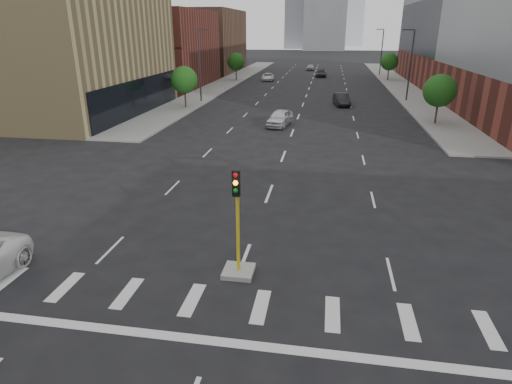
% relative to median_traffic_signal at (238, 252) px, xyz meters
% --- Properties ---
extents(sidewalk_left_far, '(5.00, 92.00, 0.15)m').
position_rel_median_traffic_signal_xyz_m(sidewalk_left_far, '(-15.00, 65.03, -0.90)').
color(sidewalk_left_far, gray).
rests_on(sidewalk_left_far, ground).
extents(sidewalk_right_far, '(5.00, 92.00, 0.15)m').
position_rel_median_traffic_signal_xyz_m(sidewalk_right_far, '(15.00, 65.03, -0.90)').
color(sidewalk_right_far, gray).
rests_on(sidewalk_right_far, ground).
extents(building_left_mid, '(20.00, 24.00, 14.00)m').
position_rel_median_traffic_signal_xyz_m(building_left_mid, '(-27.50, 31.03, 6.03)').
color(building_left_mid, '#9C8958').
rests_on(building_left_mid, ground).
extents(building_left_far_a, '(20.00, 22.00, 12.00)m').
position_rel_median_traffic_signal_xyz_m(building_left_far_a, '(-27.50, 57.03, 5.03)').
color(building_left_far_a, brown).
rests_on(building_left_far_a, ground).
extents(building_left_far_b, '(20.00, 24.00, 13.00)m').
position_rel_median_traffic_signal_xyz_m(building_left_far_b, '(-27.50, 83.03, 5.53)').
color(building_left_far_b, brown).
rests_on(building_left_far_b, ground).
extents(median_traffic_signal, '(1.20, 1.20, 4.40)m').
position_rel_median_traffic_signal_xyz_m(median_traffic_signal, '(0.00, 0.00, 0.00)').
color(median_traffic_signal, '#999993').
rests_on(median_traffic_signal, ground).
extents(streetlight_right_a, '(1.60, 0.22, 9.07)m').
position_rel_median_traffic_signal_xyz_m(streetlight_right_a, '(13.41, 46.03, 4.04)').
color(streetlight_right_a, '#2D2D30').
rests_on(streetlight_right_a, ground).
extents(streetlight_right_b, '(1.60, 0.22, 9.07)m').
position_rel_median_traffic_signal_xyz_m(streetlight_right_b, '(13.41, 81.03, 4.04)').
color(streetlight_right_b, '#2D2D30').
rests_on(streetlight_right_b, ground).
extents(streetlight_left, '(1.60, 0.22, 9.07)m').
position_rel_median_traffic_signal_xyz_m(streetlight_left, '(-13.41, 41.03, 4.04)').
color(streetlight_left, '#2D2D30').
rests_on(streetlight_left, ground).
extents(tree_left_near, '(3.20, 3.20, 4.85)m').
position_rel_median_traffic_signal_xyz_m(tree_left_near, '(-14.00, 36.03, 2.42)').
color(tree_left_near, '#382619').
rests_on(tree_left_near, ground).
extents(tree_left_far, '(3.20, 3.20, 4.85)m').
position_rel_median_traffic_signal_xyz_m(tree_left_far, '(-14.00, 66.03, 2.42)').
color(tree_left_far, '#382619').
rests_on(tree_left_far, ground).
extents(tree_right_near, '(3.20, 3.20, 4.85)m').
position_rel_median_traffic_signal_xyz_m(tree_right_near, '(14.00, 31.03, 2.42)').
color(tree_right_near, '#382619').
rests_on(tree_right_near, ground).
extents(tree_right_far, '(3.20, 3.20, 4.85)m').
position_rel_median_traffic_signal_xyz_m(tree_right_far, '(14.00, 71.03, 2.42)').
color(tree_right_far, '#382619').
rests_on(tree_right_far, ground).
extents(car_near_left, '(2.64, 4.93, 1.60)m').
position_rel_median_traffic_signal_xyz_m(car_near_left, '(-1.50, 27.90, -0.18)').
color(car_near_left, silver).
rests_on(car_near_left, ground).
extents(car_mid_right, '(2.32, 4.77, 1.51)m').
position_rel_median_traffic_signal_xyz_m(car_mid_right, '(4.84, 41.26, -0.22)').
color(car_mid_right, black).
rests_on(car_mid_right, ground).
extents(car_far_left, '(2.71, 5.02, 1.34)m').
position_rel_median_traffic_signal_xyz_m(car_far_left, '(-8.18, 67.22, -0.30)').
color(car_far_left, white).
rests_on(car_far_left, ground).
extents(car_deep_right, '(2.16, 5.00, 1.43)m').
position_rel_median_traffic_signal_xyz_m(car_deep_right, '(1.50, 75.13, -0.26)').
color(car_deep_right, black).
rests_on(car_deep_right, ground).
extents(car_distant, '(1.71, 4.11, 1.39)m').
position_rel_median_traffic_signal_xyz_m(car_distant, '(-1.31, 89.51, -0.28)').
color(car_distant, '#9D9CA0').
rests_on(car_distant, ground).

